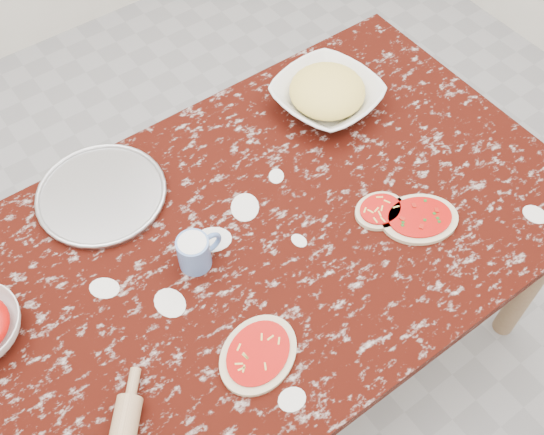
{
  "coord_description": "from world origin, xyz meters",
  "views": [
    {
      "loc": [
        -0.56,
        -0.77,
        2.14
      ],
      "look_at": [
        0.0,
        0.0,
        0.8
      ],
      "focal_mm": 43.04,
      "sensor_mm": 36.0,
      "label": 1
    }
  ],
  "objects_px": {
    "worktable": "(272,246)",
    "pizza_tray": "(102,195)",
    "cheese_bowl": "(327,96)",
    "flour_mug": "(195,252)"
  },
  "relations": [
    {
      "from": "worktable",
      "to": "pizza_tray",
      "type": "bearing_deg",
      "value": 131.19
    },
    {
      "from": "cheese_bowl",
      "to": "flour_mug",
      "type": "bearing_deg",
      "value": -158.52
    },
    {
      "from": "pizza_tray",
      "to": "cheese_bowl",
      "type": "relative_size",
      "value": 1.14
    },
    {
      "from": "worktable",
      "to": "flour_mug",
      "type": "relative_size",
      "value": 13.2
    },
    {
      "from": "pizza_tray",
      "to": "cheese_bowl",
      "type": "xyz_separation_m",
      "value": [
        0.7,
        -0.09,
        0.03
      ]
    },
    {
      "from": "pizza_tray",
      "to": "flour_mug",
      "type": "distance_m",
      "value": 0.34
    },
    {
      "from": "worktable",
      "to": "cheese_bowl",
      "type": "height_order",
      "value": "cheese_bowl"
    },
    {
      "from": "pizza_tray",
      "to": "cheese_bowl",
      "type": "height_order",
      "value": "cheese_bowl"
    },
    {
      "from": "cheese_bowl",
      "to": "flour_mug",
      "type": "xyz_separation_m",
      "value": [
        -0.6,
        -0.24,
        0.01
      ]
    },
    {
      "from": "pizza_tray",
      "to": "cheese_bowl",
      "type": "bearing_deg",
      "value": -6.98
    }
  ]
}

